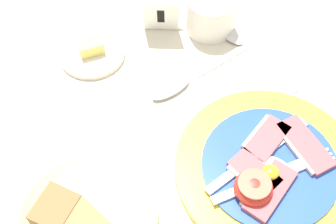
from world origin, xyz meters
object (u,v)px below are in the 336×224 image
at_px(sugar_cup, 211,12).
at_px(teaspoon_by_saucer, 239,42).
at_px(butter_dish, 92,52).
at_px(number_card, 161,12).
at_px(breakfast_plate, 269,169).
at_px(teaspoon_near_cup, 185,81).
at_px(bread_plate, 83,220).

bearing_deg(sugar_cup, teaspoon_by_saucer, -48.73).
relative_size(sugar_cup, butter_dish, 0.77).
bearing_deg(number_card, breakfast_plate, -59.76).
bearing_deg(teaspoon_near_cup, number_card, -108.79).
xyz_separation_m(bread_plate, teaspoon_near_cup, (0.17, 0.21, -0.01)).
xyz_separation_m(teaspoon_by_saucer, teaspoon_near_cup, (-0.11, -0.07, 0.00)).
bearing_deg(breakfast_plate, number_card, 109.45).
height_order(number_card, teaspoon_by_saucer, number_card).
xyz_separation_m(breakfast_plate, teaspoon_near_cup, (-0.09, 0.17, -0.01)).
bearing_deg(sugar_cup, butter_dish, -171.08).
bearing_deg(number_card, sugar_cup, 3.28).
height_order(bread_plate, sugar_cup, sugar_cup).
bearing_deg(butter_dish, teaspoon_near_cup, -30.16).
height_order(bread_plate, number_card, number_card).
bearing_deg(teaspoon_near_cup, breakfast_plate, 89.37).
xyz_separation_m(butter_dish, number_card, (0.12, 0.04, 0.03)).
height_order(bread_plate, butter_dish, bread_plate).
bearing_deg(teaspoon_by_saucer, number_card, 34.30).
distance_m(breakfast_plate, teaspoon_by_saucer, 0.24).
bearing_deg(sugar_cup, bread_plate, -125.81).
relative_size(breakfast_plate, teaspoon_by_saucer, 1.51).
distance_m(breakfast_plate, teaspoon_near_cup, 0.20).
distance_m(breakfast_plate, butter_dish, 0.34).
relative_size(bread_plate, teaspoon_by_saucer, 1.03).
relative_size(breakfast_plate, number_card, 3.61).
bearing_deg(number_card, bread_plate, -103.51).
relative_size(breakfast_plate, teaspoon_near_cup, 1.47).
xyz_separation_m(sugar_cup, butter_dish, (-0.21, -0.03, -0.03)).
xyz_separation_m(sugar_cup, teaspoon_by_saucer, (0.04, -0.05, -0.03)).
bearing_deg(number_card, teaspoon_by_saucer, -14.17).
relative_size(breakfast_plate, butter_dish, 2.41).
height_order(breakfast_plate, butter_dish, breakfast_plate).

